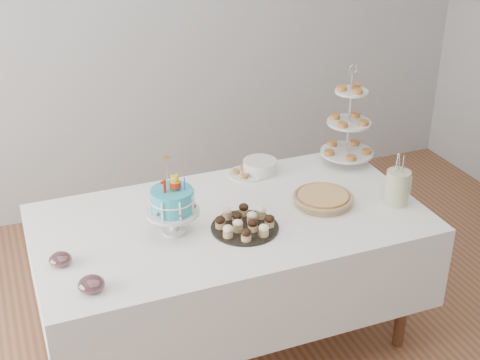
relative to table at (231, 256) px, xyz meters
name	(u,v)px	position (x,y,z in m)	size (l,w,h in m)	color
walls	(255,131)	(0.00, -0.30, 0.81)	(5.04, 4.04, 2.70)	#A6A9AC
table	(231,256)	(0.00, 0.00, 0.00)	(1.92, 1.02, 0.77)	white
birthday_cake	(173,213)	(-0.30, -0.03, 0.33)	(0.25, 0.25, 0.39)	silver
cupcake_tray	(245,222)	(0.02, -0.13, 0.26)	(0.33, 0.33, 0.07)	black
pie	(323,198)	(0.49, -0.04, 0.26)	(0.31, 0.31, 0.05)	tan
tiered_stand	(349,123)	(0.84, 0.34, 0.47)	(0.30, 0.30, 0.59)	silver
plate_stack	(260,167)	(0.33, 0.40, 0.26)	(0.19, 0.19, 0.07)	silver
pastry_plate	(247,172)	(0.25, 0.40, 0.24)	(0.21, 0.21, 0.03)	silver
jam_bowl_a	(91,284)	(-0.75, -0.35, 0.26)	(0.11, 0.11, 0.07)	silver
jam_bowl_b	(60,259)	(-0.84, -0.11, 0.26)	(0.10, 0.10, 0.06)	silver
utensil_pitcher	(398,186)	(0.84, -0.18, 0.32)	(0.13, 0.12, 0.27)	beige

